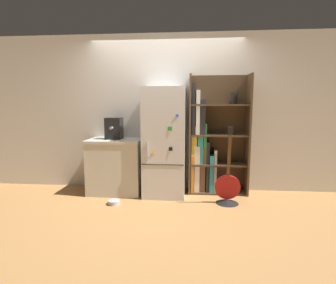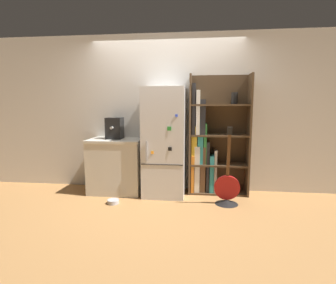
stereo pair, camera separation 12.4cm
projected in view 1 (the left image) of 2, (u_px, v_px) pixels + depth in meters
name	position (u px, v px, depth m)	size (l,w,h in m)	color
ground_plane	(164.00, 196.00, 4.14)	(16.00, 16.00, 0.00)	#A87542
wall_back	(166.00, 113.00, 4.43)	(8.00, 0.05, 2.60)	silver
refrigerator	(165.00, 142.00, 4.16)	(0.65, 0.65, 1.70)	silver
bookshelf	(209.00, 143.00, 4.27)	(0.95, 0.35, 1.91)	#4C3823
kitchen_counter	(116.00, 166.00, 4.31)	(0.87, 0.60, 0.89)	beige
espresso_machine	(114.00, 128.00, 4.26)	(0.25, 0.30, 0.35)	black
guitar	(227.00, 192.00, 3.83)	(0.37, 0.33, 1.14)	black
pet_bowl	(114.00, 202.00, 3.82)	(0.17, 0.17, 0.06)	#B7B7BC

